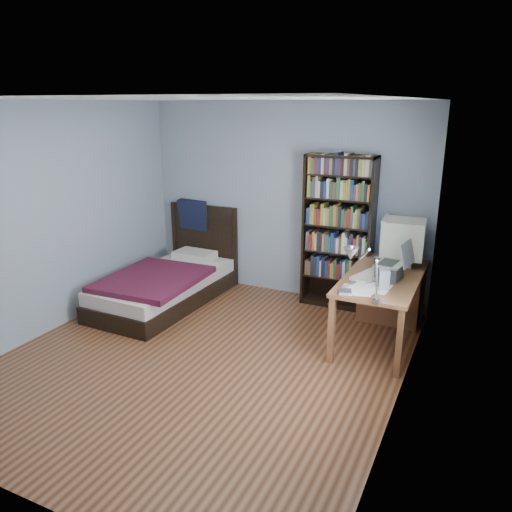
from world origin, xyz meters
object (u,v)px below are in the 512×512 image
at_px(keyboard, 371,275).
at_px(soda_can, 377,263).
at_px(bed, 168,282).
at_px(desk_lamp, 356,259).
at_px(speaker, 384,280).
at_px(crt_monitor, 402,239).
at_px(laptop, 392,269).
at_px(bookshelf, 338,233).
at_px(desk, 389,291).

xyz_separation_m(keyboard, soda_can, (-0.00, 0.32, 0.04)).
height_order(soda_can, bed, bed).
xyz_separation_m(desk_lamp, speaker, (0.11, 0.76, -0.41)).
bearing_deg(crt_monitor, desk_lamp, -93.95).
height_order(speaker, soda_can, speaker).
distance_m(laptop, desk_lamp, 1.16).
height_order(keyboard, bookshelf, bookshelf).
bearing_deg(bookshelf, bed, -158.08).
bearing_deg(bookshelf, laptop, -44.96).
xyz_separation_m(laptop, bookshelf, (-0.81, 0.81, 0.10)).
bearing_deg(bed, speaker, -6.71).
height_order(desk_lamp, speaker, desk_lamp).
distance_m(soda_can, bookshelf, 0.81).
distance_m(crt_monitor, laptop, 0.57).
bearing_deg(speaker, laptop, 69.36).
height_order(desk, soda_can, soda_can).
bearing_deg(soda_can, laptop, -54.46).
bearing_deg(bed, crt_monitor, 10.78).
relative_size(laptop, speaker, 2.09).
bearing_deg(laptop, crt_monitor, 90.38).
bearing_deg(keyboard, speaker, -39.30).
bearing_deg(soda_can, keyboard, -89.09).
height_order(bookshelf, bed, bookshelf).
bearing_deg(desk, crt_monitor, 28.03).
distance_m(desk, speaker, 0.92).
height_order(desk_lamp, keyboard, desk_lamp).
xyz_separation_m(crt_monitor, speaker, (-0.01, -0.86, -0.20)).
relative_size(soda_can, bookshelf, 0.06).
bearing_deg(soda_can, desk, 59.87).
relative_size(laptop, desk_lamp, 0.65).
height_order(crt_monitor, soda_can, crt_monitor).
relative_size(desk, laptop, 3.71).
bearing_deg(bed, desk_lamp, -22.03).
bearing_deg(bookshelf, speaker, -54.76).
relative_size(desk_lamp, keyboard, 1.25).
distance_m(laptop, bed, 2.86).
bearing_deg(desk, laptop, -79.51).
xyz_separation_m(desk, bed, (-2.71, -0.49, -0.16)).
height_order(crt_monitor, speaker, crt_monitor).
height_order(crt_monitor, bookshelf, bookshelf).
relative_size(crt_monitor, speaker, 2.65).
bearing_deg(crt_monitor, soda_can, -129.51).
xyz_separation_m(bookshelf, bed, (-2.00, -0.80, -0.69)).
bearing_deg(laptop, desk_lamp, -96.09).
relative_size(crt_monitor, laptop, 1.27).
distance_m(crt_monitor, bed, 2.95).
relative_size(bookshelf, bed, 0.90).
xyz_separation_m(desk, keyboard, (-0.11, -0.52, 0.33)).
distance_m(speaker, bed, 2.87).
distance_m(desk, bookshelf, 0.95).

